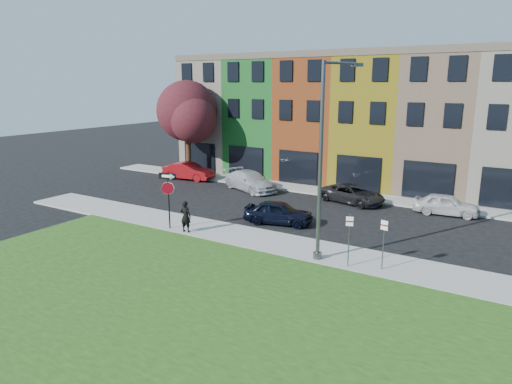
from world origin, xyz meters
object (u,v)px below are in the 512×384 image
Objects in this scene: man at (186,216)px; sedan_near at (278,212)px; street_lamp at (324,163)px; stop_sign at (168,189)px.

sedan_near is at bearing -135.99° from man.
man is at bearing 128.06° from sedan_near.
man is 0.20× the size of street_lamp.
man is at bearing -12.73° from stop_sign.
man is at bearing -155.98° from street_lamp.
street_lamp is at bearing -145.47° from sedan_near.
stop_sign is 1.81m from man.
street_lamp is (7.83, 0.31, 3.61)m from man.
sedan_near is 7.12m from street_lamp.
stop_sign is at bearing -6.56° from man.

